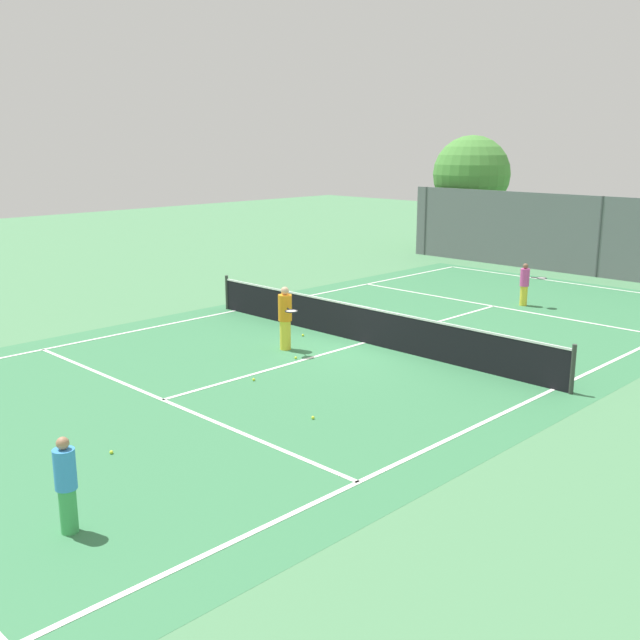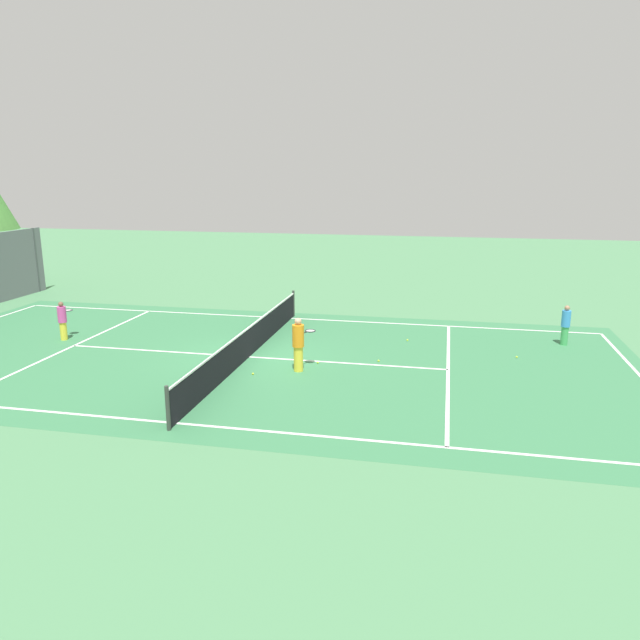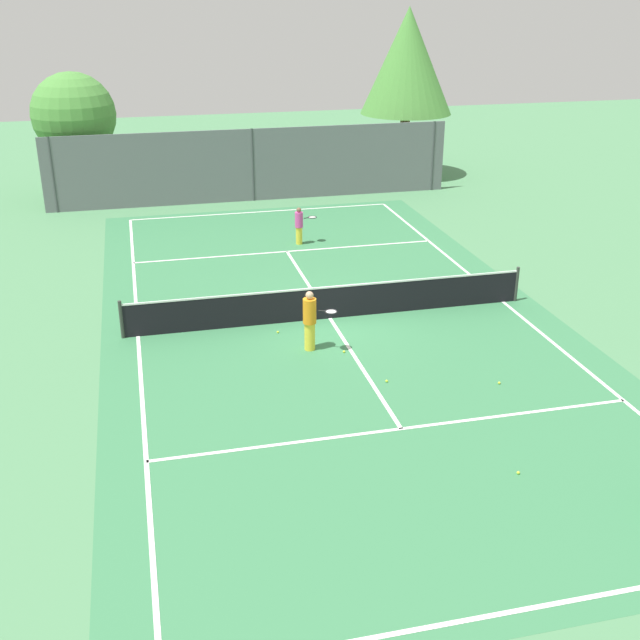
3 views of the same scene
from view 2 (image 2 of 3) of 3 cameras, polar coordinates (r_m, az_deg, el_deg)
name	(u,v)px [view 2 (image 2 of 3)]	position (r m, az deg, el deg)	size (l,w,h in m)	color
ground_plane	(249,357)	(19.96, -6.72, -3.49)	(80.00, 80.00, 0.00)	#4C8456
court_surface	(249,357)	(19.96, -6.72, -3.49)	(13.00, 25.00, 0.01)	#387A4C
tennis_net	(249,342)	(19.82, -6.76, -2.09)	(11.90, 0.10, 1.10)	#333833
player_0	(63,320)	(23.57, -23.11, -0.01)	(0.88, 0.46, 1.41)	yellow
player_1	(566,325)	(22.71, 22.16, -0.42)	(0.30, 0.30, 1.41)	#3FA559
player_2	(299,344)	(18.24, -2.04, -2.26)	(0.92, 0.66, 1.66)	yellow
tennis_ball_0	(257,333)	(22.70, -5.97, -1.26)	(0.07, 0.07, 0.07)	#CCE533
tennis_ball_1	(379,361)	(19.43, 5.54, -3.85)	(0.07, 0.07, 0.07)	#CCE533
tennis_ball_2	(318,363)	(19.16, -0.21, -4.04)	(0.07, 0.07, 0.07)	#CCE533
tennis_ball_3	(407,340)	(21.90, 8.25, -1.89)	(0.07, 0.07, 0.07)	#CCE533
tennis_ball_4	(253,374)	(18.23, -6.35, -5.06)	(0.07, 0.07, 0.07)	#CCE533
tennis_ball_5	(517,357)	(20.74, 18.07, -3.34)	(0.07, 0.07, 0.07)	#CCE533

